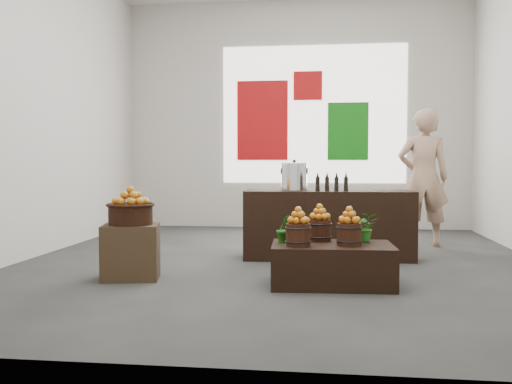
# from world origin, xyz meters

# --- Properties ---
(ground) EXTENTS (7.00, 7.00, 0.00)m
(ground) POSITION_xyz_m (0.00, 0.00, 0.00)
(ground) COLOR #373734
(ground) RESTS_ON ground
(back_wall) EXTENTS (6.00, 0.04, 4.00)m
(back_wall) POSITION_xyz_m (0.00, 3.50, 2.00)
(back_wall) COLOR beige
(back_wall) RESTS_ON ground
(back_opening) EXTENTS (3.20, 0.02, 2.40)m
(back_opening) POSITION_xyz_m (0.30, 3.48, 2.00)
(back_opening) COLOR white
(back_opening) RESTS_ON back_wall
(deco_red_left) EXTENTS (0.90, 0.04, 1.40)m
(deco_red_left) POSITION_xyz_m (-0.60, 3.47, 1.90)
(deco_red_left) COLOR #AA0D0F
(deco_red_left) RESTS_ON back_wall
(deco_green_right) EXTENTS (0.70, 0.04, 1.00)m
(deco_green_right) POSITION_xyz_m (0.90, 3.47, 1.70)
(deco_green_right) COLOR #106B10
(deco_green_right) RESTS_ON back_wall
(deco_red_upper) EXTENTS (0.50, 0.04, 0.50)m
(deco_red_upper) POSITION_xyz_m (0.20, 3.47, 2.50)
(deco_red_upper) COLOR #AA0D0F
(deco_red_upper) RESTS_ON back_wall
(crate) EXTENTS (0.62, 0.55, 0.54)m
(crate) POSITION_xyz_m (-1.38, -1.18, 0.27)
(crate) COLOR #443320
(crate) RESTS_ON ground
(wicker_basket) EXTENTS (0.43, 0.43, 0.20)m
(wicker_basket) POSITION_xyz_m (-1.38, -1.18, 0.64)
(wicker_basket) COLOR black
(wicker_basket) RESTS_ON crate
(apples_in_basket) EXTENTS (0.34, 0.34, 0.18)m
(apples_in_basket) POSITION_xyz_m (-1.38, -1.18, 0.83)
(apples_in_basket) COLOR #930405
(apples_in_basket) RESTS_ON wicker_basket
(display_table) EXTENTS (1.17, 0.75, 0.39)m
(display_table) POSITION_xyz_m (0.60, -1.23, 0.20)
(display_table) COLOR black
(display_table) RESTS_ON ground
(apple_bucket_front_left) EXTENTS (0.23, 0.23, 0.21)m
(apple_bucket_front_left) POSITION_xyz_m (0.29, -1.40, 0.50)
(apple_bucket_front_left) COLOR #39180F
(apple_bucket_front_left) RESTS_ON display_table
(apples_in_bucket_front_left) EXTENTS (0.17, 0.17, 0.15)m
(apples_in_bucket_front_left) POSITION_xyz_m (0.29, -1.40, 0.68)
(apples_in_bucket_front_left) COLOR #930405
(apples_in_bucket_front_left) RESTS_ON apple_bucket_front_left
(apple_bucket_front_right) EXTENTS (0.23, 0.23, 0.21)m
(apple_bucket_front_right) POSITION_xyz_m (0.76, -1.31, 0.50)
(apple_bucket_front_right) COLOR #39180F
(apple_bucket_front_right) RESTS_ON display_table
(apples_in_bucket_front_right) EXTENTS (0.17, 0.17, 0.15)m
(apples_in_bucket_front_right) POSITION_xyz_m (0.76, -1.31, 0.68)
(apples_in_bucket_front_right) COLOR #930405
(apples_in_bucket_front_right) RESTS_ON apple_bucket_front_right
(apple_bucket_rear) EXTENTS (0.23, 0.23, 0.21)m
(apple_bucket_rear) POSITION_xyz_m (0.48, -1.02, 0.50)
(apple_bucket_rear) COLOR #39180F
(apple_bucket_rear) RESTS_ON display_table
(apples_in_bucket_rear) EXTENTS (0.17, 0.17, 0.15)m
(apples_in_bucket_rear) POSITION_xyz_m (0.48, -1.02, 0.68)
(apples_in_bucket_rear) COLOR #930405
(apples_in_bucket_rear) RESTS_ON apple_bucket_rear
(herb_garnish_right) EXTENTS (0.28, 0.25, 0.29)m
(herb_garnish_right) POSITION_xyz_m (0.91, -1.03, 0.54)
(herb_garnish_right) COLOR #1F6314
(herb_garnish_right) RESTS_ON display_table
(herb_garnish_left) EXTENTS (0.18, 0.16, 0.27)m
(herb_garnish_left) POSITION_xyz_m (0.14, -1.17, 0.52)
(herb_garnish_left) COLOR #1F6314
(herb_garnish_left) RESTS_ON display_table
(counter) EXTENTS (2.04, 0.75, 0.82)m
(counter) POSITION_xyz_m (0.57, 0.30, 0.41)
(counter) COLOR black
(counter) RESTS_ON ground
(stock_pot_left) EXTENTS (0.31, 0.31, 0.31)m
(stock_pot_left) POSITION_xyz_m (0.15, 0.28, 0.98)
(stock_pot_left) COLOR silver
(stock_pot_left) RESTS_ON counter
(oil_cruets) EXTENTS (0.30, 0.07, 0.23)m
(oil_cruets) POSITION_xyz_m (0.58, 0.10, 0.94)
(oil_cruets) COLOR black
(oil_cruets) RESTS_ON counter
(shopper) EXTENTS (0.70, 0.46, 1.90)m
(shopper) POSITION_xyz_m (1.86, 1.46, 0.95)
(shopper) COLOR tan
(shopper) RESTS_ON ground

